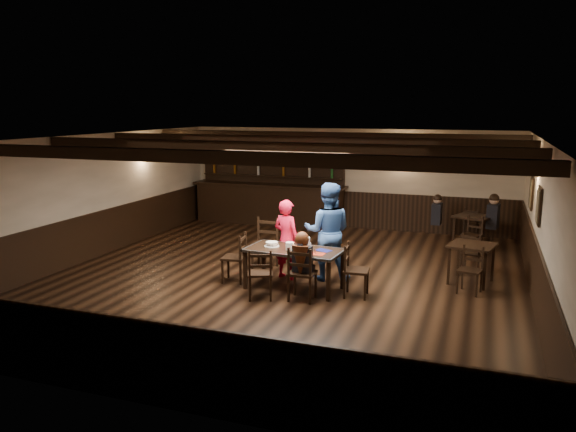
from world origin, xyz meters
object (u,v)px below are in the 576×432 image
(chair_near_left, at_px, (260,271))
(man_blue, at_px, (328,232))
(chair_near_right, at_px, (301,270))
(cake, at_px, (272,244))
(woman_pink, at_px, (287,239))
(bar_counter, at_px, (270,198))
(dining_table, at_px, (294,253))

(chair_near_left, relative_size, man_blue, 0.48)
(chair_near_right, xyz_separation_m, cake, (-0.78, 0.64, 0.23))
(chair_near_right, xyz_separation_m, woman_pink, (-0.68, 1.18, 0.22))
(chair_near_left, relative_size, bar_counter, 0.20)
(cake, bearing_deg, man_blue, 40.87)
(cake, bearing_deg, bar_counter, 111.79)
(chair_near_right, height_order, cake, chair_near_right)
(chair_near_left, bearing_deg, chair_near_right, 12.79)
(dining_table, height_order, chair_near_left, chair_near_left)
(dining_table, distance_m, woman_pink, 0.69)
(chair_near_right, bearing_deg, bar_counter, 116.03)
(dining_table, relative_size, chair_near_left, 2.01)
(bar_counter, bearing_deg, chair_near_left, -70.06)
(man_blue, bearing_deg, chair_near_right, 76.34)
(woman_pink, bearing_deg, chair_near_left, 108.21)
(dining_table, height_order, cake, cake)
(dining_table, height_order, man_blue, man_blue)
(chair_near_right, distance_m, man_blue, 1.43)
(chair_near_right, distance_m, cake, 1.03)
(cake, bearing_deg, chair_near_left, -83.37)
(man_blue, height_order, bar_counter, bar_counter)
(bar_counter, bearing_deg, man_blue, -56.80)
(woman_pink, distance_m, cake, 0.55)
(chair_near_right, height_order, bar_counter, bar_counter)
(woman_pink, height_order, man_blue, man_blue)
(chair_near_left, height_order, bar_counter, bar_counter)
(cake, bearing_deg, woman_pink, 80.11)
(chair_near_right, relative_size, man_blue, 0.51)
(man_blue, distance_m, cake, 1.14)
(man_blue, relative_size, cake, 6.81)
(dining_table, relative_size, chair_near_right, 1.88)
(chair_near_left, bearing_deg, cake, 96.63)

